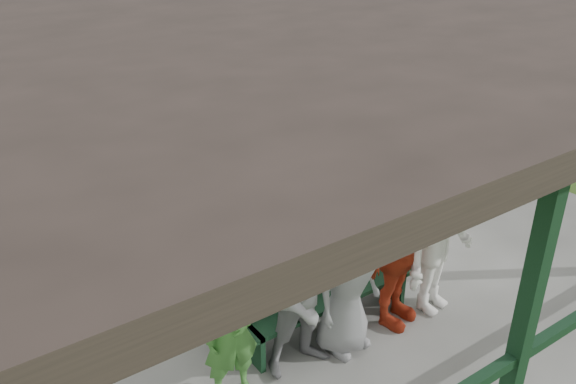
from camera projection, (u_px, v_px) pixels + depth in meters
ground at (277, 257)px, 8.57m from camera, size 90.00×90.00×0.00m
concrete_slab at (277, 254)px, 8.55m from camera, size 10.00×8.00×0.10m
pavilion_structure at (275, 29)px, 7.12m from camera, size 10.60×8.60×3.24m
picnic_table_near at (302, 274)px, 7.21m from camera, size 2.37×1.39×0.75m
picnic_table_far at (234, 202)px, 8.79m from camera, size 2.64×1.39×0.75m
table_setting at (305, 248)px, 7.13m from camera, size 2.42×0.45×0.10m
contestant_green at (231, 331)px, 5.80m from camera, size 0.60×0.42×1.59m
contestant_grey_left at (308, 295)px, 6.12m from camera, size 0.94×0.76×1.82m
contestant_grey_mid at (347, 282)px, 6.41m from camera, size 0.90×0.66×1.70m
contestant_red at (398, 253)px, 6.75m from camera, size 1.18×0.76×1.88m
contestant_white_fedora at (442, 240)px, 6.94m from camera, size 1.36×0.95×1.98m
spectator_lblue at (192, 168)px, 9.19m from camera, size 1.45×0.85×1.49m
spectator_blue at (114, 162)px, 9.09m from camera, size 0.67×0.47×1.75m
spectator_grey at (287, 139)px, 10.03m from camera, size 0.84×0.67×1.65m
pickup_truck at (146, 50)px, 16.07m from camera, size 5.52×3.15×1.45m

